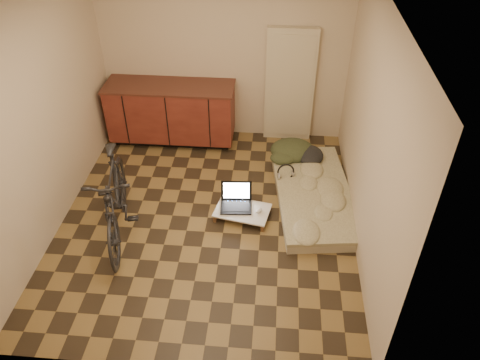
# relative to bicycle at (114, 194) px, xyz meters

# --- Properties ---
(room_shell) EXTENTS (3.50, 4.00, 2.60)m
(room_shell) POSITION_rel_bicycle_xyz_m (0.98, 0.32, 0.74)
(room_shell) COLOR brown
(room_shell) RESTS_ON ground
(cabinets) EXTENTS (1.84, 0.62, 0.91)m
(cabinets) POSITION_rel_bicycle_xyz_m (0.23, 2.02, -0.09)
(cabinets) COLOR black
(cabinets) RESTS_ON ground
(appliance_panel) EXTENTS (0.70, 0.10, 1.70)m
(appliance_panel) POSITION_rel_bicycle_xyz_m (1.93, 2.26, 0.29)
(appliance_panel) COLOR beige
(appliance_panel) RESTS_ON ground
(bicycle) EXTENTS (0.87, 1.80, 1.12)m
(bicycle) POSITION_rel_bicycle_xyz_m (0.00, 0.00, 0.00)
(bicycle) COLOR black
(bicycle) RESTS_ON ground
(futon) EXTENTS (1.15, 2.01, 0.16)m
(futon) POSITION_rel_bicycle_xyz_m (2.28, 0.78, -0.48)
(futon) COLOR #B9AF94
(futon) RESTS_ON ground
(clothing_pile) EXTENTS (0.71, 0.62, 0.26)m
(clothing_pile) POSITION_rel_bicycle_xyz_m (2.07, 1.54, -0.27)
(clothing_pile) COLOR #2D351F
(clothing_pile) RESTS_ON futon
(headphones) EXTENTS (0.29, 0.28, 0.17)m
(headphones) POSITION_rel_bicycle_xyz_m (1.92, 1.02, -0.31)
(headphones) COLOR black
(headphones) RESTS_ON futon
(lap_desk) EXTENTS (0.72, 0.54, 0.11)m
(lap_desk) POSITION_rel_bicycle_xyz_m (1.40, 0.37, -0.47)
(lap_desk) COLOR brown
(lap_desk) RESTS_ON ground
(laptop) EXTENTS (0.40, 0.36, 0.26)m
(laptop) POSITION_rel_bicycle_xyz_m (1.32, 0.46, -0.40)
(laptop) COLOR black
(laptop) RESTS_ON lap_desk
(mouse) EXTENTS (0.11, 0.13, 0.04)m
(mouse) POSITION_rel_bicycle_xyz_m (1.60, 0.36, -0.43)
(mouse) COLOR silver
(mouse) RESTS_ON lap_desk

